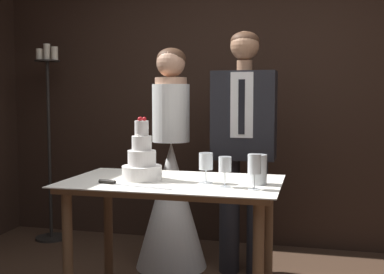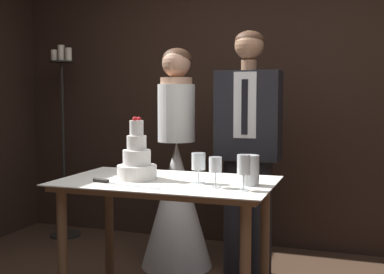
% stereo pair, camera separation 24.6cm
% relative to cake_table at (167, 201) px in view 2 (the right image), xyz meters
% --- Properties ---
extents(wall_back, '(4.85, 0.12, 2.78)m').
position_rel_cake_table_xyz_m(wall_back, '(0.23, 1.67, 0.68)').
color(wall_back, black).
rests_on(wall_back, ground_plane).
extents(cake_table, '(1.20, 0.71, 0.83)m').
position_rel_cake_table_xyz_m(cake_table, '(0.00, 0.00, 0.00)').
color(cake_table, brown).
rests_on(cake_table, ground_plane).
extents(tiered_cake, '(0.23, 0.23, 0.36)m').
position_rel_cake_table_xyz_m(tiered_cake, '(-0.17, -0.02, 0.22)').
color(tiered_cake, white).
rests_on(tiered_cake, cake_table).
extents(cake_knife, '(0.44, 0.11, 0.02)m').
position_rel_cake_table_xyz_m(cake_knife, '(-0.23, -0.20, 0.13)').
color(cake_knife, silver).
rests_on(cake_knife, cake_table).
extents(wine_glass_near, '(0.07, 0.07, 0.16)m').
position_rel_cake_table_xyz_m(wine_glass_near, '(0.32, -0.12, 0.23)').
color(wine_glass_near, silver).
rests_on(wine_glass_near, cake_table).
extents(wine_glass_middle, '(0.08, 0.08, 0.17)m').
position_rel_cake_table_xyz_m(wine_glass_middle, '(0.20, -0.03, 0.23)').
color(wine_glass_middle, silver).
rests_on(wine_glass_middle, cake_table).
extents(wine_glass_far, '(0.07, 0.07, 0.18)m').
position_rel_cake_table_xyz_m(wine_glass_far, '(0.47, -0.15, 0.24)').
color(wine_glass_far, silver).
rests_on(wine_glass_far, cake_table).
extents(hurricane_candle, '(0.10, 0.10, 0.16)m').
position_rel_cake_table_xyz_m(hurricane_candle, '(0.47, 0.00, 0.20)').
color(hurricane_candle, silver).
rests_on(hurricane_candle, cake_table).
extents(bride, '(0.54, 0.54, 1.66)m').
position_rel_cake_table_xyz_m(bride, '(-0.27, 0.89, -0.09)').
color(bride, white).
rests_on(bride, ground_plane).
extents(groom, '(0.45, 0.25, 1.76)m').
position_rel_cake_table_xyz_m(groom, '(0.27, 0.89, 0.29)').
color(groom, black).
rests_on(groom, ground_plane).
extents(candle_stand, '(0.28, 0.28, 1.76)m').
position_rel_cake_table_xyz_m(candle_stand, '(-1.54, 1.31, 0.18)').
color(candle_stand, black).
rests_on(candle_stand, ground_plane).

